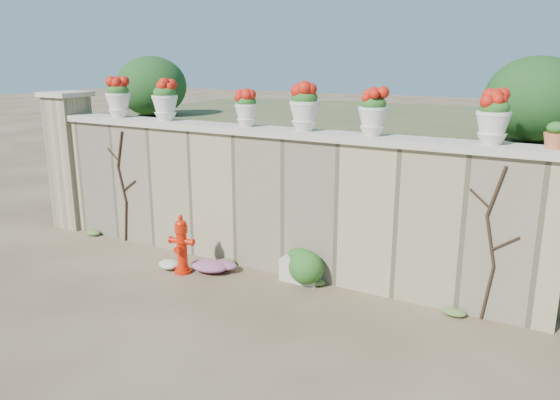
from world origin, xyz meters
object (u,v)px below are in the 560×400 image
Objects in this scene: fire_hydrant at (182,244)px; terracotta_pot at (555,137)px; planter_box at (302,266)px; urn_pot_0 at (118,98)px.

terracotta_pot is (4.63, 0.86, 1.79)m from fire_hydrant.
planter_box is at bearing -175.20° from terracotta_pot.
fire_hydrant is at bearing -159.17° from planter_box.
planter_box is 1.97× the size of terracotta_pot.
planter_box is at bearing 10.00° from fire_hydrant.
planter_box is at bearing -3.96° from urn_pot_0.
fire_hydrant reaches higher than planter_box.
urn_pot_0 is at bearing 180.00° from terracotta_pot.
urn_pot_0 is at bearing 145.80° from fire_hydrant.
terracotta_pot is at bearing 5.27° from planter_box.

